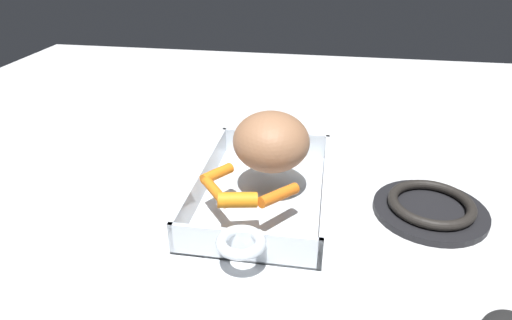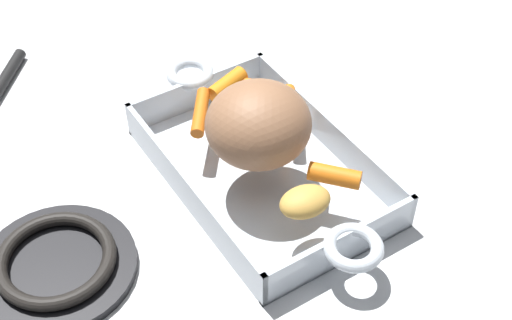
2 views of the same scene
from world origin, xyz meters
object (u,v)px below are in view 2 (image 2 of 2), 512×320
Objects in this scene: baby_carrot_short at (334,176)px; baby_carrot_long at (289,104)px; baby_carrot_northeast at (200,112)px; stove_burner_rear at (55,261)px; potato_halved at (305,202)px; baby_carrot_southeast at (227,84)px; baby_carrot_center_right at (260,86)px; pork_roast at (258,124)px; roasting_dish at (262,167)px.

baby_carrot_long is at bearing 167.26° from baby_carrot_short.
baby_carrot_northeast is 0.24m from stove_burner_rear.
potato_halved is (0.19, 0.02, 0.01)m from baby_carrot_northeast.
baby_carrot_southeast is (-0.07, -0.05, 0.00)m from baby_carrot_long.
baby_carrot_short is at bearing 107.89° from potato_halved.
baby_carrot_long is at bearing 151.08° from potato_halved.
baby_carrot_southeast is (-0.02, -0.04, 0.00)m from baby_carrot_center_right.
potato_halved is (0.20, -0.07, 0.01)m from baby_carrot_center_right.
pork_roast is at bearing 176.84° from potato_halved.
baby_carrot_long reaches higher than stove_burner_rear.
baby_carrot_short is 1.07× the size of baby_carrot_southeast.
baby_carrot_center_right is at bearing 148.27° from roasting_dish.
stove_burner_rear is (-0.10, -0.30, -0.05)m from baby_carrot_short.
baby_carrot_short is 0.05m from potato_halved.
baby_carrot_long is (-0.05, 0.08, -0.04)m from pork_roast.
baby_carrot_short is at bearing 21.84° from baby_carrot_northeast.
roasting_dish is at bearing -60.21° from baby_carrot_long.
baby_carrot_short is 0.32m from stove_burner_rear.
pork_roast is at bearing -14.09° from baby_carrot_southeast.
potato_halved is (0.02, -0.05, 0.00)m from baby_carrot_short.
baby_carrot_southeast is at bearing 165.91° from pork_roast.
potato_halved reaches higher than baby_carrot_northeast.
roasting_dish is at bearing 23.49° from baby_carrot_northeast.
potato_halved is at bearing 5.52° from baby_carrot_northeast.
baby_carrot_northeast is at bearing -86.83° from baby_carrot_center_right.
baby_carrot_long is at bearing 121.92° from pork_roast.
roasting_dish is at bearing -31.73° from baby_carrot_center_right.
roasting_dish reaches higher than stove_burner_rear.
roasting_dish is 0.26m from stove_burner_rear.
baby_carrot_northeast is (0.00, -0.09, 0.00)m from baby_carrot_center_right.
stove_burner_rear is at bearing -108.23° from baby_carrot_short.
baby_carrot_long is at bearing 32.90° from baby_carrot_southeast.
baby_carrot_southeast is at bearing 110.39° from stove_burner_rear.
baby_carrot_short is at bearing 71.77° from stove_burner_rear.
baby_carrot_short is at bearing 29.07° from pork_roast.
baby_carrot_center_right is 0.40× the size of stove_burner_rear.
roasting_dish is 0.10m from baby_carrot_northeast.
baby_carrot_northeast reaches higher than stove_burner_rear.
stove_burner_rear is (0.08, -0.23, -0.05)m from baby_carrot_northeast.
baby_carrot_southeast is at bearing 170.43° from roasting_dish.
roasting_dish is 5.79× the size of baby_carrot_northeast.
baby_carrot_southeast is at bearing 115.79° from baby_carrot_northeast.
baby_carrot_southeast reaches higher than roasting_dish.
baby_carrot_northeast is at bearing -174.48° from potato_halved.
pork_roast is 2.12× the size of baby_carrot_long.
pork_roast is at bearing -33.84° from baby_carrot_center_right.
baby_carrot_short is 0.13m from baby_carrot_long.
roasting_dish is 2.41× the size of stove_burner_rear.
baby_carrot_short reaches higher than baby_carrot_long.
stove_burner_rear is at bearing -84.25° from baby_carrot_long.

